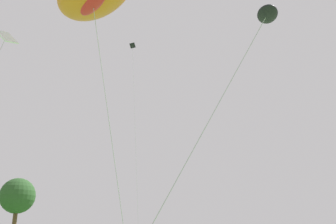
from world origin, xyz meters
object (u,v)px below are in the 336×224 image
Objects in this scene: small_kite_delta_white at (2,46)px; small_kite_bird_shape at (133,75)px; small_kite_streamer_purple at (266,17)px; tree_shrub_far at (17,196)px.

small_kite_delta_white is 21.90m from small_kite_bird_shape.
small_kite_bird_shape is (14.31, 14.63, 7.79)m from small_kite_delta_white.
small_kite_delta_white is 8.81m from small_kite_streamer_purple.
small_kite_delta_white is 41.31m from tree_shrub_far.
small_kite_bird_shape is at bearing 84.90° from small_kite_delta_white.
tree_shrub_far reaches higher than small_kite_streamer_purple.
small_kite_bird_shape reaches higher than tree_shrub_far.
tree_shrub_far is at bearing 63.87° from small_kite_bird_shape.
small_kite_streamer_purple is at bearing -100.67° from tree_shrub_far.
small_kite_delta_white is at bearing -104.65° from small_kite_streamer_purple.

